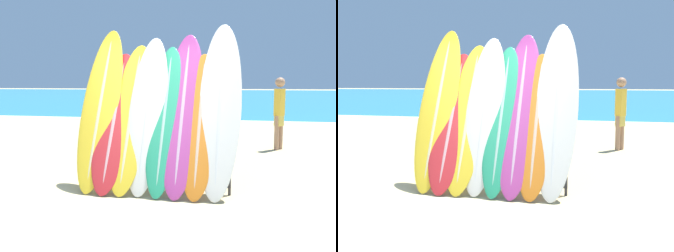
{
  "view_description": "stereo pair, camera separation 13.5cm",
  "coord_description": "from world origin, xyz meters",
  "views": [
    {
      "loc": [
        1.64,
        -4.4,
        1.52
      ],
      "look_at": [
        0.31,
        1.6,
        0.83
      ],
      "focal_mm": 42.0,
      "sensor_mm": 36.0,
      "label": 1
    },
    {
      "loc": [
        1.77,
        -4.37,
        1.52
      ],
      "look_at": [
        0.31,
        1.6,
        0.83
      ],
      "focal_mm": 42.0,
      "sensor_mm": 36.0,
      "label": 2
    }
  ],
  "objects": [
    {
      "name": "ocean_water",
      "position": [
        0.0,
        40.18,
        0.0
      ],
      "size": [
        120.0,
        60.0,
        0.01
      ],
      "color": "teal",
      "rests_on": "ground_plane"
    },
    {
      "name": "surfboard_slot_5",
      "position": [
        0.66,
        0.95,
        1.12
      ],
      "size": [
        0.56,
        1.29,
        2.24
      ],
      "color": "#B23D8E",
      "rests_on": "ground_plane"
    },
    {
      "name": "surfboard_slot_7",
      "position": [
        1.17,
        0.96,
        1.19
      ],
      "size": [
        0.58,
        1.26,
        2.38
      ],
      "color": "silver",
      "rests_on": "ground_plane"
    },
    {
      "name": "surfboard_slot_3",
      "position": [
        0.17,
        0.91,
        1.09
      ],
      "size": [
        0.54,
        1.11,
        2.19
      ],
      "color": "silver",
      "rests_on": "ground_plane"
    },
    {
      "name": "person_mid_beach",
      "position": [
        -1.86,
        9.3,
        0.99
      ],
      "size": [
        0.3,
        0.24,
        1.81
      ],
      "rotation": [
        0.0,
        0.0,
        2.81
      ],
      "color": "#846047",
      "rests_on": "ground_plane"
    },
    {
      "name": "surfboard_slot_4",
      "position": [
        0.42,
        0.89,
        1.03
      ],
      "size": [
        0.48,
        1.15,
        2.06
      ],
      "color": "#289E70",
      "rests_on": "ground_plane"
    },
    {
      "name": "surfboard_rack",
      "position": [
        0.31,
        0.8,
        0.44
      ],
      "size": [
        2.09,
        0.04,
        0.81
      ],
      "color": "#28282D",
      "rests_on": "ground_plane"
    },
    {
      "name": "surfboard_slot_6",
      "position": [
        0.91,
        0.86,
        0.97
      ],
      "size": [
        0.52,
        1.1,
        1.94
      ],
      "color": "orange",
      "rests_on": "ground_plane"
    },
    {
      "name": "surfboard_slot_0",
      "position": [
        -0.55,
        0.96,
        1.17
      ],
      "size": [
        0.56,
        1.23,
        2.33
      ],
      "color": "yellow",
      "rests_on": "ground_plane"
    },
    {
      "name": "surfboard_slot_1",
      "position": [
        -0.31,
        0.88,
        0.98
      ],
      "size": [
        0.58,
        1.15,
        1.96
      ],
      "color": "red",
      "rests_on": "ground_plane"
    },
    {
      "name": "surfboard_slot_2",
      "position": [
        -0.07,
        0.91,
        1.04
      ],
      "size": [
        0.57,
        1.18,
        2.09
      ],
      "color": "yellow",
      "rests_on": "ground_plane"
    },
    {
      "name": "ground_plane",
      "position": [
        0.0,
        0.0,
        0.0
      ],
      "size": [
        160.0,
        160.0,
        0.0
      ],
      "primitive_type": "plane",
      "color": "tan"
    },
    {
      "name": "person_near_water",
      "position": [
        2.17,
        4.67,
        0.88
      ],
      "size": [
        0.25,
        0.28,
        1.62
      ],
      "rotation": [
        0.0,
        0.0,
        4.14
      ],
      "color": "#A87A5B",
      "rests_on": "ground_plane"
    }
  ]
}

